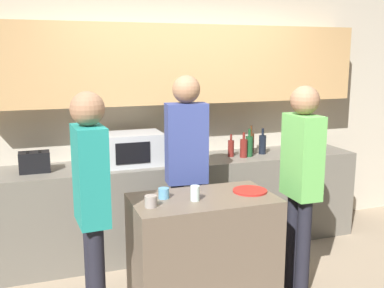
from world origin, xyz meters
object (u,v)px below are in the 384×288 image
object	(u,v)px
plate_on_island	(250,191)
cup_2	(195,193)
bottle_0	(231,148)
potted_plant	(310,132)
bottle_3	(251,142)
cup_1	(151,201)
bottle_1	(244,148)
cup_0	(164,193)
microwave	(134,149)
toaster	(34,162)
bottle_4	(262,144)
bottle_2	(249,146)
person_center	(91,195)
person_left	(301,173)
person_right	(186,159)

from	to	relation	value
plate_on_island	cup_2	world-z (taller)	cup_2
bottle_0	cup_2	world-z (taller)	bottle_0
potted_plant	bottle_3	distance (m)	0.66
cup_1	bottle_1	bearing A→B (deg)	42.36
bottle_1	cup_1	world-z (taller)	bottle_1
bottle_3	cup_1	distance (m)	1.93
plate_on_island	cup_0	distance (m)	0.67
microwave	toaster	bearing A→B (deg)	179.90
microwave	bottle_4	world-z (taller)	microwave
bottle_0	cup_1	size ratio (longest dim) A/B	2.69
bottle_0	bottle_4	bearing A→B (deg)	1.50
bottle_2	cup_0	size ratio (longest dim) A/B	3.60
bottle_4	person_center	size ratio (longest dim) A/B	0.16
bottle_4	cup_1	world-z (taller)	bottle_4
microwave	cup_0	xyz separation A→B (m)	(-0.01, -1.06, -0.12)
microwave	bottle_4	bearing A→B (deg)	0.44
bottle_2	plate_on_island	xyz separation A→B (m)	(-0.52, -1.07, -0.11)
microwave	plate_on_island	world-z (taller)	microwave
microwave	bottle_2	world-z (taller)	microwave
bottle_1	person_center	distance (m)	1.97
toaster	bottle_3	bearing A→B (deg)	2.73
toaster	cup_2	bearing A→B (deg)	-47.83
bottle_4	toaster	bearing A→B (deg)	-179.77
microwave	person_left	xyz separation A→B (m)	(1.08, -1.15, -0.04)
bottle_4	person_center	bearing A→B (deg)	-147.96
toaster	bottle_3	distance (m)	2.16
toaster	bottle_1	size ratio (longest dim) A/B	1.02
bottle_3	bottle_1	bearing A→B (deg)	-133.76
cup_0	person_right	bearing A→B (deg)	55.16
plate_on_island	cup_0	size ratio (longest dim) A/B	3.29
toaster	cup_2	world-z (taller)	toaster
bottle_4	cup_2	distance (m)	1.67
microwave	bottle_4	size ratio (longest dim) A/B	1.92
toaster	plate_on_island	bearing A→B (deg)	-36.09
potted_plant	person_center	world-z (taller)	person_center
potted_plant	bottle_4	xyz separation A→B (m)	(-0.57, 0.01, -0.09)
person_center	bottle_4	bearing A→B (deg)	118.69
bottle_4	cup_2	size ratio (longest dim) A/B	2.47
potted_plant	cup_2	bearing A→B (deg)	-145.75
microwave	cup_0	distance (m)	1.06
plate_on_island	cup_0	bearing A→B (deg)	174.58
bottle_3	plate_on_island	world-z (taller)	bottle_3
bottle_0	cup_1	xyz separation A→B (m)	(-1.14, -1.21, -0.06)
person_left	person_right	bearing A→B (deg)	54.01
bottle_0	person_right	bearing A→B (deg)	-139.36
microwave	person_right	xyz separation A→B (m)	(0.33, -0.57, 0.00)
cup_1	toaster	bearing A→B (deg)	121.42
bottle_1	plate_on_island	world-z (taller)	bottle_1
potted_plant	bottle_4	bearing A→B (deg)	179.10
bottle_4	person_left	size ratio (longest dim) A/B	0.16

